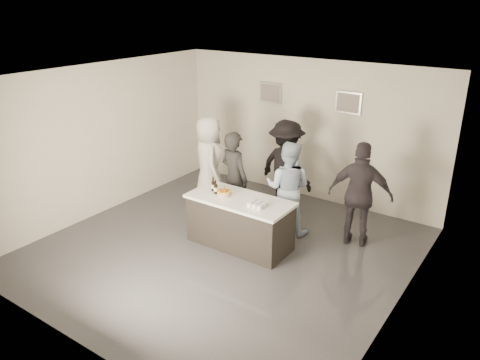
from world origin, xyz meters
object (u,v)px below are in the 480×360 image
Objects in this scene: person_main_black at (234,178)px; person_guest_left at (209,161)px; person_guest_back at (286,167)px; cake at (224,193)px; person_guest_right at (360,195)px; beer_bottle_a at (213,184)px; bar_counter at (240,222)px; person_main_blue at (288,188)px; beer_bottle_b at (216,187)px.

person_main_black is 0.97× the size of person_guest_left.
person_guest_back reaches higher than person_guest_left.
person_guest_right is at bearing 32.67° from cake.
person_guest_left reaches higher than beer_bottle_a.
cake is (-0.31, -0.04, 0.49)m from bar_counter.
person_main_blue is 0.93× the size of person_guest_right.
person_main_black is at bearing -162.03° from person_guest_left.
person_main_black reaches higher than cake.
beer_bottle_b is 0.79m from person_main_black.
person_guest_left is 3.28m from person_guest_right.
person_guest_right reaches higher than person_main_black.
beer_bottle_b reaches higher than bar_counter.
beer_bottle_b is 0.13× the size of person_guest_back.
person_guest_left is at bearing -19.12° from person_main_blue.
person_main_black is 1.04× the size of person_main_blue.
beer_bottle_b is at bearing 175.33° from person_guest_left.
person_main_black is at bearing 73.49° from person_guest_back.
person_guest_right is (2.29, 1.21, -0.08)m from beer_bottle_a.
person_guest_right is at bearing -135.77° from person_guest_left.
beer_bottle_b is at bearing -174.46° from cake.
cake is at bearing 95.50° from person_guest_back.
bar_counter is at bearing 145.50° from person_main_black.
bar_counter is at bearing 53.15° from person_main_blue.
bar_counter is 0.96× the size of person_guest_back.
person_guest_left reaches higher than bar_counter.
person_guest_right is (1.99, 1.28, 0.01)m from cake.
bar_counter is 0.84m from beer_bottle_a.
person_guest_back reaches higher than cake.
person_guest_back is at bearing -106.22° from person_main_black.
cake is 2.37m from person_guest_right.
person_guest_right is (2.32, 0.52, 0.03)m from person_main_black.
beer_bottle_a reaches higher than bar_counter.
person_guest_right reaches higher than beer_bottle_b.
person_main_black is 0.97× the size of person_guest_right.
person_main_blue is at bearing -153.64° from person_main_black.
person_main_black reaches higher than person_main_blue.
person_guest_left is (-1.60, 1.16, 0.50)m from bar_counter.
person_main_black reaches higher than beer_bottle_b.
beer_bottle_b is at bearing -173.27° from bar_counter.
person_guest_back reaches higher than person_main_black.
person_main_blue reaches higher than cake.
person_guest_back is at bearing -27.26° from person_guest_right.
person_guest_right is (2.17, 1.30, -0.08)m from beer_bottle_b.
person_guest_right is (1.27, 0.29, 0.07)m from person_main_blue.
cake is 0.13× the size of person_guest_left.
bar_counter is 1.05× the size of person_main_blue.
beer_bottle_b is at bearing 18.48° from person_guest_right.
cake is 0.32m from beer_bottle_a.
person_main_blue is 0.90m from person_guest_back.
cake is at bearing -12.51° from beer_bottle_a.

